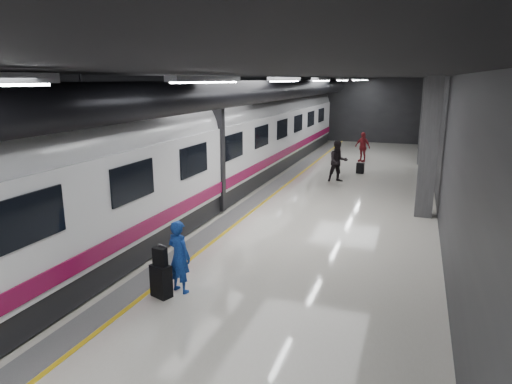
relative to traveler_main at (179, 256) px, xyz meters
The scene contains 9 objects.
ground 5.69m from the traveler_main, 86.58° to the left, with size 40.00×40.00×0.00m, color silver.
platform_hall 7.13m from the traveler_main, 89.57° to the left, with size 10.02×40.02×4.51m.
train 6.46m from the traveler_main, 117.38° to the left, with size 3.05×38.00×4.05m.
traveler_main is the anchor object (origin of this frame).
suitcase_main 0.61m from the traveler_main, 125.62° to the right, with size 0.42×0.27×0.69m, color black.
shoulder_bag 0.43m from the traveler_main, 125.69° to the right, with size 0.28×0.15×0.38m, color black.
traveler_far_a 11.92m from the traveler_main, 83.60° to the left, with size 0.88×0.68×1.80m, color black.
traveler_far_b 17.45m from the traveler_main, 84.25° to the left, with size 0.95×0.39×1.62m, color maroon.
suitcase_far 14.17m from the traveler_main, 81.64° to the left, with size 0.34×0.22×0.51m, color black.
Camera 1 is at (4.15, -13.51, 4.39)m, focal length 32.00 mm.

